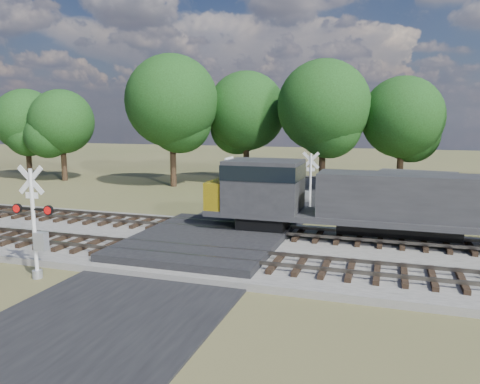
% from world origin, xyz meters
% --- Properties ---
extents(ground, '(160.00, 160.00, 0.00)m').
position_xyz_m(ground, '(0.00, 0.00, 0.00)').
color(ground, '#4E532C').
rests_on(ground, ground).
extents(ballast_bed, '(140.00, 10.00, 0.30)m').
position_xyz_m(ballast_bed, '(10.00, 0.50, 0.15)').
color(ballast_bed, gray).
rests_on(ballast_bed, ground).
extents(road, '(7.00, 60.00, 0.08)m').
position_xyz_m(road, '(0.00, 0.00, 0.04)').
color(road, black).
rests_on(road, ground).
extents(crossing_panel, '(7.00, 9.00, 0.62)m').
position_xyz_m(crossing_panel, '(0.00, 0.50, 0.32)').
color(crossing_panel, '#262628').
rests_on(crossing_panel, ground).
extents(track_near, '(140.00, 2.60, 0.33)m').
position_xyz_m(track_near, '(3.12, -2.00, 0.41)').
color(track_near, black).
rests_on(track_near, ballast_bed).
extents(track_far, '(140.00, 2.60, 0.33)m').
position_xyz_m(track_far, '(3.12, 3.00, 0.41)').
color(track_far, black).
rests_on(track_far, ballast_bed).
extents(crossing_signal_near, '(1.81, 0.39, 4.49)m').
position_xyz_m(crossing_signal_near, '(-4.72, -5.65, 1.87)').
color(crossing_signal_near, silver).
rests_on(crossing_signal_near, ground).
extents(crossing_signal_far, '(1.70, 0.37, 4.22)m').
position_xyz_m(crossing_signal_far, '(3.54, 8.61, 1.76)').
color(crossing_signal_far, silver).
rests_on(crossing_signal_far, ground).
extents(equipment_shed, '(5.20, 5.20, 3.06)m').
position_xyz_m(equipment_shed, '(9.67, 8.79, 1.55)').
color(equipment_shed, '#472F1E').
rests_on(equipment_shed, ground).
extents(treeline, '(76.91, 11.94, 11.95)m').
position_xyz_m(treeline, '(8.16, 20.25, 6.89)').
color(treeline, black).
rests_on(treeline, ground).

